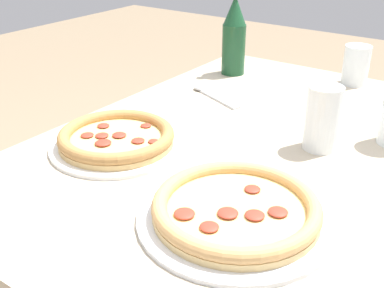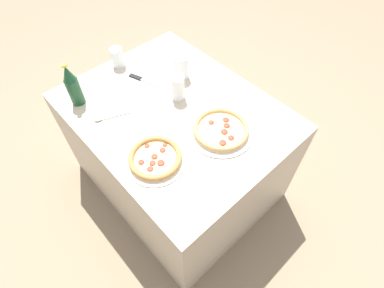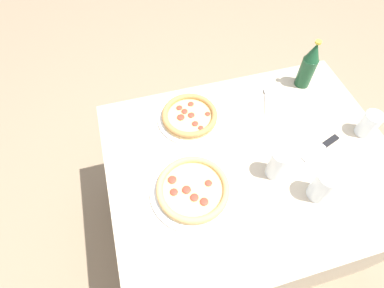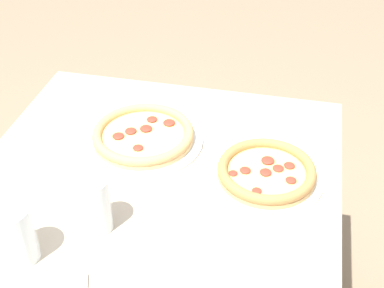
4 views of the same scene
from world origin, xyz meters
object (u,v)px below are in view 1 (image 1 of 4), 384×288
at_px(pizza_pepperoni, 117,139).
at_px(beer_bottle, 234,36).
at_px(spoon, 209,93).
at_px(glass_mango_juice, 322,121).
at_px(glass_cola, 357,67).
at_px(knife, 335,106).
at_px(pizza_margherita, 236,210).

relative_size(pizza_pepperoni, beer_bottle, 1.16).
xyz_separation_m(pizza_pepperoni, spoon, (0.38, 0.02, -0.01)).
bearing_deg(pizza_pepperoni, glass_mango_juice, -54.88).
relative_size(glass_cola, glass_mango_juice, 0.81).
bearing_deg(knife, pizza_margherita, -175.28).
distance_m(pizza_pepperoni, pizza_margherita, 0.35).
xyz_separation_m(glass_mango_juice, beer_bottle, (0.33, 0.41, 0.05)).
bearing_deg(spoon, glass_cola, -42.76).
relative_size(glass_mango_juice, beer_bottle, 0.56).
height_order(knife, spoon, spoon).
distance_m(glass_mango_juice, beer_bottle, 0.53).
bearing_deg(glass_cola, glass_mango_juice, -170.55).
bearing_deg(beer_bottle, glass_cola, -70.89).
xyz_separation_m(beer_bottle, knife, (-0.09, -0.35, -0.11)).
xyz_separation_m(pizza_pepperoni, glass_mango_juice, (0.24, -0.35, 0.04)).
bearing_deg(glass_mango_juice, spoon, 70.25).
distance_m(pizza_margherita, beer_bottle, 0.77).
relative_size(pizza_pepperoni, knife, 1.42).
bearing_deg(pizza_margherita, spoon, 37.95).
xyz_separation_m(pizza_pepperoni, beer_bottle, (0.57, 0.06, 0.09)).
height_order(glass_cola, beer_bottle, beer_bottle).
bearing_deg(beer_bottle, pizza_margherita, -148.47).
relative_size(pizza_margherita, glass_mango_juice, 2.36).
bearing_deg(spoon, pizza_pepperoni, -177.31).
xyz_separation_m(pizza_margherita, glass_cola, (0.77, 0.07, 0.03)).
bearing_deg(pizza_margherita, glass_cola, 4.84).
relative_size(glass_cola, knife, 0.56).
bearing_deg(spoon, pizza_margherita, -142.05).
xyz_separation_m(pizza_pepperoni, glass_cola, (0.69, -0.27, 0.03)).
bearing_deg(glass_mango_juice, knife, 13.04).
distance_m(glass_cola, knife, 0.21).
bearing_deg(pizza_pepperoni, pizza_margherita, -103.52).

